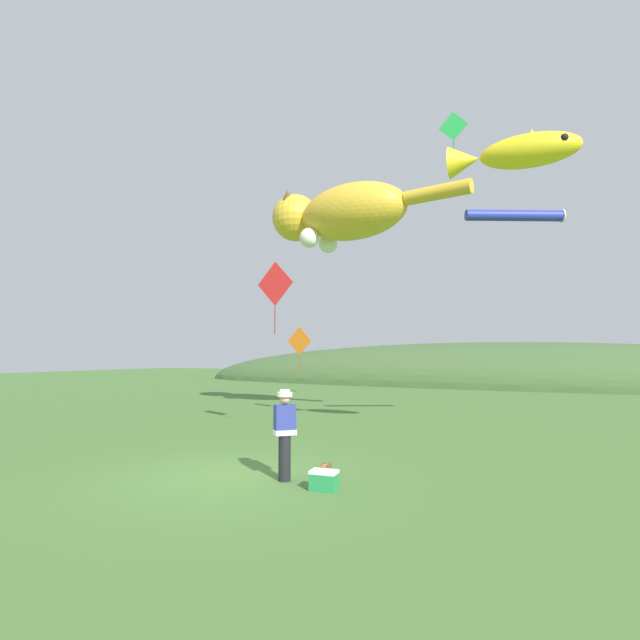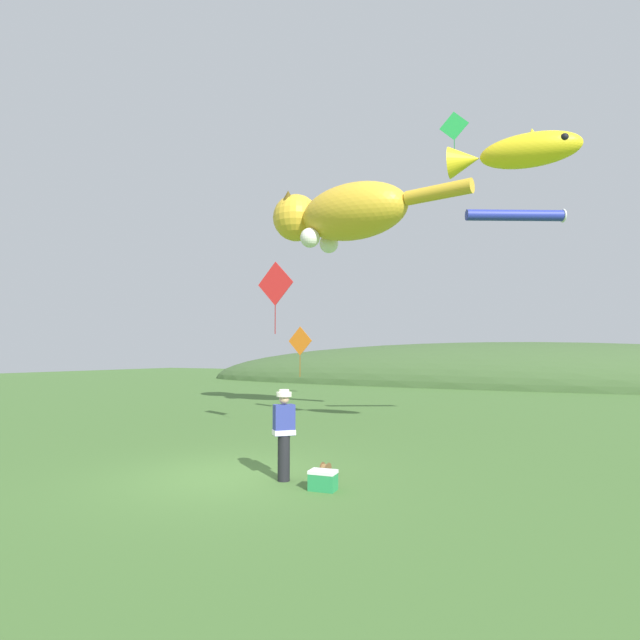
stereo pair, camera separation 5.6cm
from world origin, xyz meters
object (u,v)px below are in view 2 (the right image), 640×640
Objects in this scene: kite_giant_cat at (340,215)px; kite_diamond_red at (275,284)px; festival_attendant at (284,431)px; kite_fish_windsock at (514,152)px; kite_diamond_orange at (300,341)px; kite_spool at (326,469)px; picnic_cooler at (323,480)px; kite_tube_streamer at (516,215)px; kite_diamond_green at (454,126)px.

kite_diamond_red is at bearing -90.02° from kite_giant_cat.
festival_attendant is 0.53× the size of kite_fish_windsock.
festival_attendant is at bearing -61.75° from kite_diamond_orange.
kite_spool is 1.15m from picnic_cooler.
kite_tube_streamer is at bearing 68.95° from kite_spool.
kite_diamond_green reaches higher than kite_diamond_red.
kite_diamond_green is 10.97m from kite_diamond_orange.
kite_spool is at bearing -91.91° from kite_diamond_green.
kite_diamond_green is at bearing 88.09° from kite_spool.
kite_tube_streamer reaches higher than kite_diamond_red.
kite_diamond_orange reaches higher than picnic_cooler.
kite_fish_windsock reaches higher than kite_tube_streamer.
kite_tube_streamer reaches higher than picnic_cooler.
kite_diamond_red is at bearing 124.55° from festival_attendant.
kite_spool is 11.02m from kite_diamond_orange.
picnic_cooler is at bearing -89.48° from kite_diamond_green.
kite_giant_cat is (-3.84, 8.87, 8.04)m from kite_spool.
kite_fish_windsock reaches higher than kite_diamond_red.
kite_spool is at bearing -126.84° from kite_fish_windsock.
kite_diamond_green reaches higher than kite_fish_windsock.
kite_fish_windsock is (3.85, 5.25, 6.83)m from festival_attendant.
kite_giant_cat reaches higher than kite_spool.
kite_tube_streamer is at bearing -8.95° from kite_giant_cat.
picnic_cooler is 11.43m from kite_tube_streamer.
kite_diamond_orange reaches higher than kite_spool.
kite_diamond_red reaches higher than picnic_cooler.
kite_fish_windsock is 3.46m from kite_tube_streamer.
kite_spool is 0.03× the size of kite_giant_cat.
kite_diamond_red is at bearing -151.18° from kite_tube_streamer.
kite_diamond_red is (-7.17, -0.42, -3.08)m from kite_fish_windsock.
kite_diamond_green is (-2.97, 6.58, 4.09)m from kite_fish_windsock.
kite_giant_cat reaches higher than kite_tube_streamer.
kite_diamond_red is 5.54m from kite_diamond_orange.
kite_fish_windsock is 7.82m from kite_diamond_red.
kite_fish_windsock is at bearing -31.65° from kite_giant_cat.
picnic_cooler is 12.11m from kite_diamond_orange.
kite_diamond_red is (-4.21, -6.99, -7.18)m from kite_diamond_green.
kite_diamond_green is 10.87m from kite_diamond_red.
kite_giant_cat is (-3.32, 9.67, 7.22)m from festival_attendant.
picnic_cooler is 0.25× the size of kite_diamond_green.
kite_fish_windsock is 1.12× the size of kite_tube_streamer.
kite_tube_streamer is at bearing -7.51° from kite_diamond_orange.
kite_diamond_green reaches higher than kite_tube_streamer.
kite_diamond_green reaches higher than kite_spool.
kite_diamond_orange is (-6.22, 9.99, 2.83)m from picnic_cooler.
kite_spool is at bearing -111.05° from kite_tube_streamer.
kite_diamond_red is at bearing -68.77° from kite_diamond_orange.
kite_spool is 0.11× the size of kite_diamond_red.
kite_spool is at bearing 57.31° from festival_attendant.
kite_diamond_orange is (-5.23, 9.74, 2.06)m from festival_attendant.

